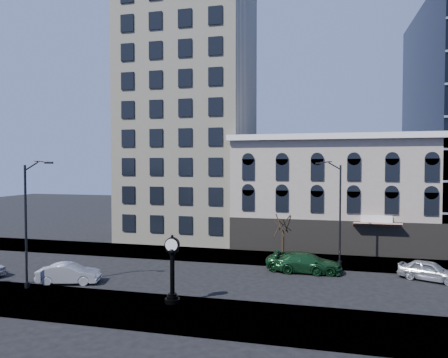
# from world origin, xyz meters

# --- Properties ---
(ground) EXTENTS (160.00, 160.00, 0.00)m
(ground) POSITION_xyz_m (0.00, 0.00, 0.00)
(ground) COLOR black
(ground) RESTS_ON ground
(sidewalk_far) EXTENTS (160.00, 6.00, 0.12)m
(sidewalk_far) POSITION_xyz_m (0.00, 8.00, 0.06)
(sidewalk_far) COLOR gray
(sidewalk_far) RESTS_ON ground
(sidewalk_near) EXTENTS (160.00, 6.00, 0.12)m
(sidewalk_near) POSITION_xyz_m (0.00, -8.00, 0.06)
(sidewalk_near) COLOR gray
(sidewalk_near) RESTS_ON ground
(cream_tower) EXTENTS (15.90, 15.40, 42.50)m
(cream_tower) POSITION_xyz_m (-6.11, 18.88, 19.32)
(cream_tower) COLOR beige
(cream_tower) RESTS_ON ground
(victorian_row) EXTENTS (22.60, 11.19, 12.50)m
(victorian_row) POSITION_xyz_m (12.00, 15.89, 6.00)
(victorian_row) COLOR #A7998A
(victorian_row) RESTS_ON ground
(street_clock) EXTENTS (1.03, 1.03, 4.54)m
(street_clock) POSITION_xyz_m (0.98, -6.50, 2.17)
(street_clock) COLOR black
(street_clock) RESTS_ON sidewalk_near
(street_lamp_near) EXTENTS (2.51, 0.54, 9.69)m
(street_lamp_near) POSITION_xyz_m (-10.01, -5.93, 7.43)
(street_lamp_near) COLOR black
(street_lamp_near) RESTS_ON sidewalk_near
(street_lamp_far) EXTENTS (2.51, 0.52, 9.68)m
(street_lamp_far) POSITION_xyz_m (11.58, 6.20, 7.42)
(street_lamp_far) COLOR black
(street_lamp_far) RESTS_ON sidewalk_far
(bare_tree_far) EXTENTS (2.98, 2.98, 5.11)m
(bare_tree_far) POSITION_xyz_m (7.15, 6.27, 3.97)
(bare_tree_far) COLOR black
(bare_tree_far) RESTS_ON sidewalk_far
(car_near_b) EXTENTS (4.99, 2.89, 1.56)m
(car_near_b) POSITION_xyz_m (-8.59, -3.92, 0.78)
(car_near_b) COLOR silver
(car_near_b) RESTS_ON ground
(car_far_a) EXTENTS (5.94, 3.22, 1.58)m
(car_far_a) POSITION_xyz_m (8.76, 3.99, 0.79)
(car_far_a) COLOR #143F1E
(car_far_a) RESTS_ON ground
(car_far_b) EXTENTS (5.87, 2.52, 1.68)m
(car_far_b) POSITION_xyz_m (9.51, 3.69, 0.84)
(car_far_b) COLOR #143F1E
(car_far_b) RESTS_ON ground
(car_far_c) EXTENTS (5.02, 3.62, 1.59)m
(car_far_c) POSITION_xyz_m (19.08, 3.47, 0.79)
(car_far_c) COLOR #A5A8AD
(car_far_c) RESTS_ON ground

